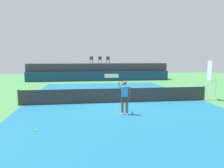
{
  "coord_description": "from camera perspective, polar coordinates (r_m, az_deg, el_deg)",
  "views": [
    {
      "loc": [
        -2.35,
        -14.23,
        2.98
      ],
      "look_at": [
        -0.03,
        2.0,
        1.0
      ],
      "focal_mm": 35.55,
      "sensor_mm": 36.0,
      "label": 1
    }
  ],
  "objects": [
    {
      "name": "spectator_platform",
      "position": [
        29.69,
        -3.58,
        3.24
      ],
      "size": [
        18.0,
        2.8,
        2.2
      ],
      "primitive_type": "cube",
      "color": "#38383D",
      "rests_on": "ground"
    },
    {
      "name": "net_post_near",
      "position": [
        14.95,
        -22.96,
        -3.21
      ],
      "size": [
        0.1,
        0.1,
        1.0
      ],
      "primitive_type": "cylinder",
      "color": "#4C4C51",
      "rests_on": "ground"
    },
    {
      "name": "tennis_player",
      "position": [
        11.53,
        3.26,
        -3.21
      ],
      "size": [
        0.56,
        1.22,
        1.77
      ],
      "color": "white",
      "rests_on": "court_inner"
    },
    {
      "name": "ground_plane",
      "position": [
        17.65,
        -0.36,
        -2.84
      ],
      "size": [
        48.0,
        48.0,
        0.0
      ],
      "primitive_type": "plane",
      "color": "#3D7A42"
    },
    {
      "name": "tennis_net",
      "position": [
        14.64,
        1.23,
        -2.97
      ],
      "size": [
        12.4,
        0.02,
        0.95
      ],
      "primitive_type": "cube",
      "color": "#2D2D2D",
      "rests_on": "ground"
    },
    {
      "name": "court_inner",
      "position": [
        14.73,
        1.22,
        -4.78
      ],
      "size": [
        12.0,
        22.0,
        0.0
      ],
      "primitive_type": "cube",
      "color": "#16597A",
      "rests_on": "ground"
    },
    {
      "name": "umpire_chair",
      "position": [
        16.87,
        24.0,
        1.55
      ],
      "size": [
        0.49,
        0.49,
        2.76
      ],
      "color": "white",
      "rests_on": "ground"
    },
    {
      "name": "spectator_chair_center",
      "position": [
        29.92,
        -1.07,
        6.33
      ],
      "size": [
        0.45,
        0.45,
        0.89
      ],
      "color": "#2D3D56",
      "rests_on": "spectator_platform"
    },
    {
      "name": "net_post_far",
      "position": [
        16.79,
        22.61,
        -2.14
      ],
      "size": [
        0.1,
        0.1,
        1.0
      ],
      "primitive_type": "cylinder",
      "color": "#4C4C51",
      "rests_on": "ground"
    },
    {
      "name": "spectator_chair_far_left",
      "position": [
        29.7,
        -5.35,
        6.3
      ],
      "size": [
        0.45,
        0.45,
        0.89
      ],
      "color": "#2D3D56",
      "rests_on": "spectator_platform"
    },
    {
      "name": "sponsor_wall",
      "position": [
        27.93,
        -3.27,
        1.99
      ],
      "size": [
        18.0,
        0.22,
        1.2
      ],
      "color": "navy",
      "rests_on": "ground"
    },
    {
      "name": "spectator_chair_left",
      "position": [
        29.36,
        -3.11,
        6.31
      ],
      "size": [
        0.47,
        0.47,
        0.89
      ],
      "color": "#2D3D56",
      "rests_on": "spectator_platform"
    },
    {
      "name": "tennis_ball",
      "position": [
        9.71,
        -18.82,
        -11.13
      ],
      "size": [
        0.07,
        0.07,
        0.07
      ],
      "primitive_type": "sphere",
      "color": "#D8EA33",
      "rests_on": "court_inner"
    }
  ]
}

